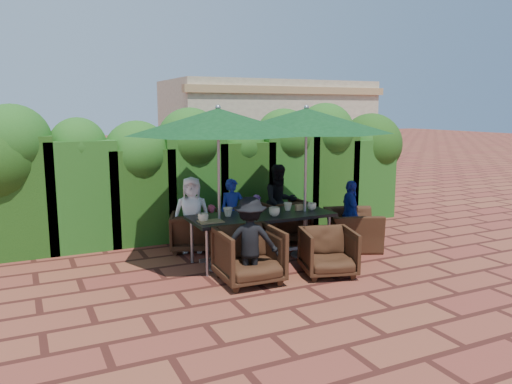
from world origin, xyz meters
name	(u,v)px	position (x,y,z in m)	size (l,w,h in m)	color
ground	(269,264)	(0.00, 0.00, 0.00)	(80.00, 80.00, 0.00)	maroon
dining_table	(261,219)	(-0.02, 0.23, 0.67)	(2.29, 0.90, 0.75)	black
umbrella_left	(218,122)	(-0.77, 0.16, 2.21)	(2.74, 2.74, 2.46)	gray
umbrella_right	(306,121)	(0.73, 0.16, 2.21)	(2.73, 2.73, 2.46)	gray
chair_far_left	(192,230)	(-0.85, 1.24, 0.36)	(0.70, 0.66, 0.72)	black
chair_far_mid	(239,225)	(0.00, 1.19, 0.36)	(0.70, 0.66, 0.73)	black
chair_far_right	(283,218)	(0.84, 1.13, 0.42)	(0.82, 0.77, 0.84)	black
chair_near_left	(249,253)	(-0.64, -0.62, 0.43)	(0.83, 0.78, 0.86)	black
chair_near_right	(328,250)	(0.54, -0.83, 0.38)	(0.73, 0.69, 0.76)	black
chair_end_right	(352,223)	(1.73, 0.21, 0.44)	(1.00, 0.65, 0.87)	black
adult_far_left	(192,214)	(-0.86, 1.20, 0.64)	(0.63, 0.37, 1.28)	white
adult_far_mid	(232,213)	(-0.11, 1.20, 0.60)	(0.43, 0.35, 1.20)	#1C2D99
adult_far_right	(280,202)	(0.86, 1.27, 0.70)	(0.67, 0.41, 1.39)	black
adult_near_left	(250,241)	(-0.66, -0.69, 0.61)	(0.79, 0.36, 1.23)	black
adult_end_right	(350,213)	(1.76, 0.32, 0.58)	(0.69, 0.34, 1.17)	#1C2D99
child_left	(212,227)	(-0.50, 1.20, 0.39)	(0.28, 0.23, 0.78)	#E95277
child_right	(258,218)	(0.43, 1.32, 0.43)	(0.31, 0.25, 0.86)	#9752B3
pedestrian_a	(250,175)	(1.55, 4.06, 0.83)	(1.56, 0.56, 1.67)	#227F35
pedestrian_b	(283,168)	(2.67, 4.46, 0.91)	(0.87, 0.53, 1.82)	#E95277
pedestrian_c	(322,170)	(3.71, 4.24, 0.82)	(1.04, 0.48, 1.63)	gray
cup_a	(203,218)	(-1.03, 0.14, 0.81)	(0.16, 0.16, 0.13)	beige
cup_b	(228,212)	(-0.56, 0.33, 0.82)	(0.15, 0.15, 0.14)	beige
cup_c	(274,212)	(0.10, 0.04, 0.82)	(0.18, 0.18, 0.14)	beige
cup_d	(288,206)	(0.50, 0.33, 0.82)	(0.14, 0.14, 0.13)	beige
cup_e	(312,206)	(0.88, 0.19, 0.81)	(0.15, 0.15, 0.12)	beige
ketchup_bottle	(248,209)	(-0.20, 0.34, 0.83)	(0.04, 0.04, 0.17)	#B20C0A
sauce_bottle	(258,209)	(-0.07, 0.26, 0.83)	(0.04, 0.04, 0.17)	#4C230C
serving_tray	(211,222)	(-0.94, 0.07, 0.76)	(0.35, 0.25, 0.02)	#967448
number_block_left	(252,212)	(-0.18, 0.26, 0.80)	(0.12, 0.06, 0.10)	tan
number_block_right	(299,207)	(0.67, 0.25, 0.80)	(0.12, 0.06, 0.10)	tan
hedge_wall	(206,164)	(-0.19, 2.32, 1.35)	(9.10, 1.60, 2.52)	#1A3E10
building	(268,135)	(3.50, 6.99, 1.61)	(6.20, 3.08, 3.20)	beige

